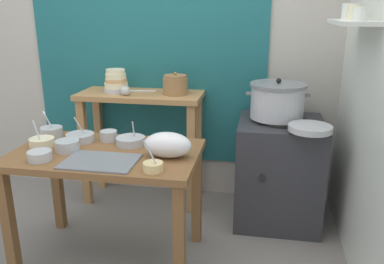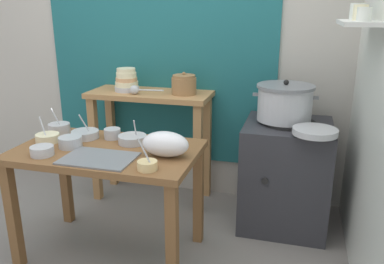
{
  "view_description": "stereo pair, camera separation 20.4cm",
  "coord_description": "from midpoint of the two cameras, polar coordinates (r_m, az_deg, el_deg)",
  "views": [
    {
      "loc": [
        0.76,
        -2.05,
        1.53
      ],
      "look_at": [
        0.37,
        0.16,
        0.82
      ],
      "focal_mm": 36.93,
      "sensor_mm": 36.0,
      "label": 1
    },
    {
      "loc": [
        0.96,
        -2.0,
        1.53
      ],
      "look_at": [
        0.37,
        0.16,
        0.82
      ],
      "focal_mm": 36.93,
      "sensor_mm": 36.0,
      "label": 2
    }
  ],
  "objects": [
    {
      "name": "back_shelf_table",
      "position": [
        3.15,
        -9.19,
        1.64
      ],
      "size": [
        0.96,
        0.4,
        0.9
      ],
      "color": "#B27F4C",
      "rests_on": "ground"
    },
    {
      "name": "prep_bowl_6",
      "position": [
        2.57,
        -14.19,
        -0.52
      ],
      "size": [
        0.11,
        0.11,
        0.07
      ],
      "color": "#B7BABF",
      "rests_on": "prep_table"
    },
    {
      "name": "prep_bowl_7",
      "position": [
        2.77,
        -21.64,
        0.04
      ],
      "size": [
        0.14,
        0.14,
        0.18
      ],
      "color": "#B7BABF",
      "rests_on": "prep_table"
    },
    {
      "name": "prep_bowl_1",
      "position": [
        2.46,
        -19.86,
        -1.86
      ],
      "size": [
        0.14,
        0.14,
        0.07
      ],
      "color": "#B7BABF",
      "rests_on": "prep_table"
    },
    {
      "name": "prep_bowl_8",
      "position": [
        2.46,
        -6.64,
        -1.17
      ],
      "size": [
        0.16,
        0.16,
        0.05
      ],
      "color": "#B7BABF",
      "rests_on": "prep_table"
    },
    {
      "name": "prep_bowl_3",
      "position": [
        2.62,
        -18.02,
        -0.72
      ],
      "size": [
        0.18,
        0.18,
        0.17
      ],
      "color": "#B7BABF",
      "rests_on": "prep_table"
    },
    {
      "name": "plastic_bag",
      "position": [
        2.23,
        -6.17,
        -1.9
      ],
      "size": [
        0.27,
        0.16,
        0.15
      ],
      "primitive_type": "ellipsoid",
      "color": "white",
      "rests_on": "prep_table"
    },
    {
      "name": "prep_bowl_4",
      "position": [
        2.38,
        -23.48,
        -3.14
      ],
      "size": [
        0.13,
        0.13,
        0.05
      ],
      "color": "#B7BABF",
      "rests_on": "prep_table"
    },
    {
      "name": "steamer_pot",
      "position": [
        2.82,
        10.21,
        4.46
      ],
      "size": [
        0.44,
        0.39,
        0.28
      ],
      "color": "#B7BABF",
      "rests_on": "stove_block"
    },
    {
      "name": "prep_bowl_2",
      "position": [
        2.06,
        -8.5,
        -4.96
      ],
      "size": [
        0.11,
        0.11,
        0.17
      ],
      "color": "#E5C684",
      "rests_on": "prep_table"
    },
    {
      "name": "ground_plane",
      "position": [
        2.68,
        -11.06,
        -17.63
      ],
      "size": [
        9.0,
        9.0,
        0.0
      ],
      "primitive_type": "plane",
      "color": "gray"
    },
    {
      "name": "bowl_stack_enamel",
      "position": [
        3.14,
        -12.76,
        7.04
      ],
      "size": [
        0.19,
        0.19,
        0.18
      ],
      "color": "#B7BABF",
      "rests_on": "back_shelf_table"
    },
    {
      "name": "prep_bowl_5",
      "position": [
        2.47,
        -11.22,
        -1.26
      ],
      "size": [
        0.18,
        0.18,
        0.16
      ],
      "color": "#B7BABF",
      "rests_on": "prep_table"
    },
    {
      "name": "wall_back",
      "position": [
        3.23,
        -3.94,
        13.47
      ],
      "size": [
        4.4,
        0.12,
        2.6
      ],
      "color": "#B2ADA3",
      "rests_on": "ground"
    },
    {
      "name": "prep_table",
      "position": [
        2.44,
        -14.57,
        -5.18
      ],
      "size": [
        1.1,
        0.66,
        0.72
      ],
      "color": "brown",
      "rests_on": "ground"
    },
    {
      "name": "wide_pan",
      "position": [
        2.58,
        14.56,
        0.5
      ],
      "size": [
        0.28,
        0.28,
        0.04
      ],
      "primitive_type": "cylinder",
      "color": "#B7BABF",
      "rests_on": "stove_block"
    },
    {
      "name": "stove_block",
      "position": [
        2.96,
        10.44,
        -5.56
      ],
      "size": [
        0.6,
        0.61,
        0.78
      ],
      "color": "#2D2D33",
      "rests_on": "ground"
    },
    {
      "name": "serving_tray",
      "position": [
        2.24,
        -15.68,
        -4.16
      ],
      "size": [
        0.4,
        0.28,
        0.01
      ],
      "primitive_type": "cube",
      "color": "slate",
      "rests_on": "prep_table"
    },
    {
      "name": "prep_bowl_0",
      "position": [
        2.6,
        -23.0,
        -1.36
      ],
      "size": [
        0.15,
        0.15,
        0.16
      ],
      "color": "beige",
      "rests_on": "prep_table"
    },
    {
      "name": "clay_pot",
      "position": [
        3.0,
        -4.37,
        6.78
      ],
      "size": [
        0.19,
        0.19,
        0.17
      ],
      "color": "olive",
      "rests_on": "back_shelf_table"
    },
    {
      "name": "ladle",
      "position": [
        3.02,
        -11.35,
        5.82
      ],
      "size": [
        0.26,
        0.07,
        0.07
      ],
      "color": "#B7BABF",
      "rests_on": "back_shelf_table"
    }
  ]
}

